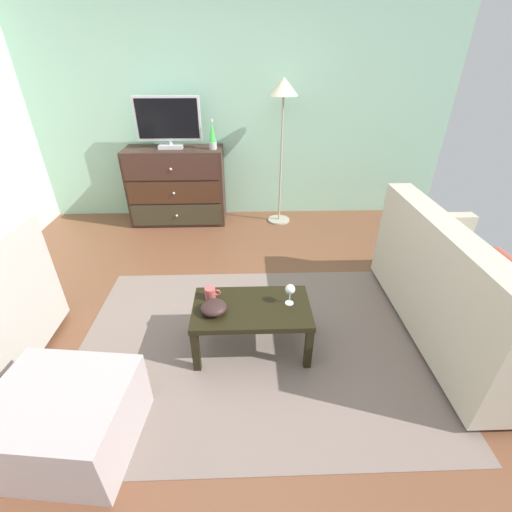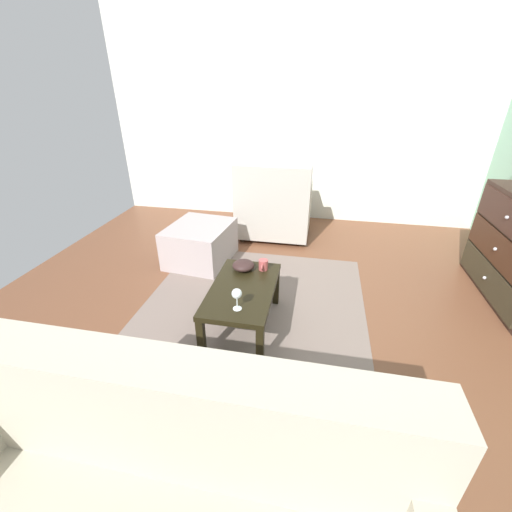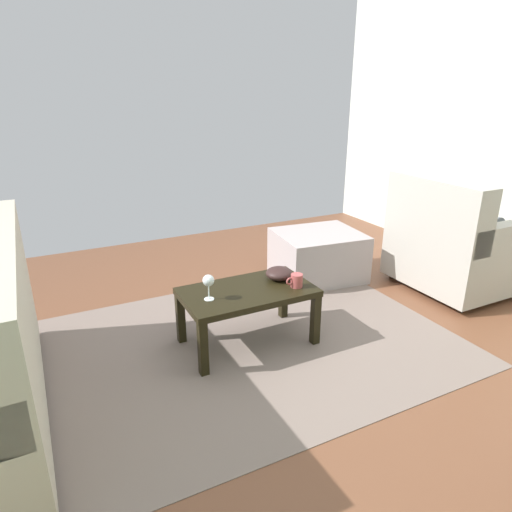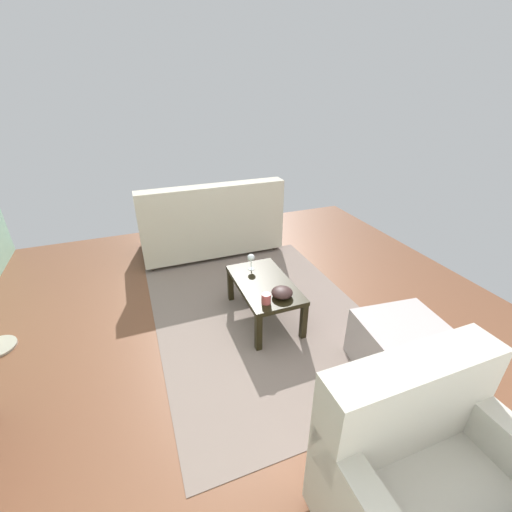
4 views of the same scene
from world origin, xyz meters
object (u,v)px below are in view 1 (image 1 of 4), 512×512
couch_large (463,295)px  ottoman (66,420)px  lava_lamp (212,136)px  coffee_table (252,312)px  standing_lamp (283,102)px  wine_glass (290,290)px  dresser (177,186)px  mug (211,293)px  tv (168,121)px  bowl_decorative (214,307)px

couch_large → ottoman: (-2.58, -0.82, -0.15)m
lava_lamp → couch_large: lava_lamp is taller
coffee_table → standing_lamp: (0.40, 2.22, 1.11)m
wine_glass → ottoman: size_ratio=0.22×
dresser → mug: dresser is taller
mug → ottoman: 1.11m
coffee_table → mug: (-0.29, 0.10, 0.10)m
mug → tv: bearing=105.5°
bowl_decorative → ottoman: bowl_decorative is taller
wine_glass → standing_lamp: size_ratio=0.09×
wine_glass → bowl_decorative: (-0.52, -0.08, -0.08)m
coffee_table → ottoman: size_ratio=1.17×
mug → standing_lamp: 2.44m
mug → bowl_decorative: bearing=-77.8°
coffee_table → mug: mug is taller
dresser → couch_large: bearing=-41.4°
tv → coffee_table: 2.62m
mug → couch_large: size_ratio=0.07×
lava_lamp → coffee_table: size_ratio=0.40×
couch_large → standing_lamp: bearing=119.0°
dresser → ottoman: bearing=-92.7°
bowl_decorative → couch_large: (1.83, 0.16, -0.06)m
lava_lamp → couch_large: (1.97, -2.11, -0.72)m
standing_lamp → dresser: bearing=177.8°
standing_lamp → couch_large: bearing=-61.0°
tv → standing_lamp: bearing=-3.2°
tv → couch_large: 3.40m
wine_glass → tv: bearing=117.1°
tv → lava_lamp: (0.50, -0.07, -0.15)m
lava_lamp → standing_lamp: 0.88m
bowl_decorative → lava_lamp: bearing=93.6°
coffee_table → ottoman: 1.24m
couch_large → dresser: bearing=138.6°
lava_lamp → couch_large: 2.98m
lava_lamp → couch_large: bearing=-47.0°
dresser → lava_lamp: size_ratio=3.51×
wine_glass → bowl_decorative: wine_glass is taller
lava_lamp → bowl_decorative: lava_lamp is taller
ottoman → dresser: bearing=87.3°
wine_glass → standing_lamp: 2.39m
dresser → bowl_decorative: bearing=-75.0°
mug → couch_large: bearing=0.2°
dresser → wine_glass: size_ratio=7.38×
wine_glass → standing_lamp: bearing=86.5°
couch_large → ottoman: 2.71m
coffee_table → lava_lamp: bearing=100.2°
dresser → standing_lamp: standing_lamp is taller
lava_lamp → standing_lamp: bearing=-0.4°
ottoman → couch_large: bearing=17.5°
tv → lava_lamp: bearing=-7.7°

